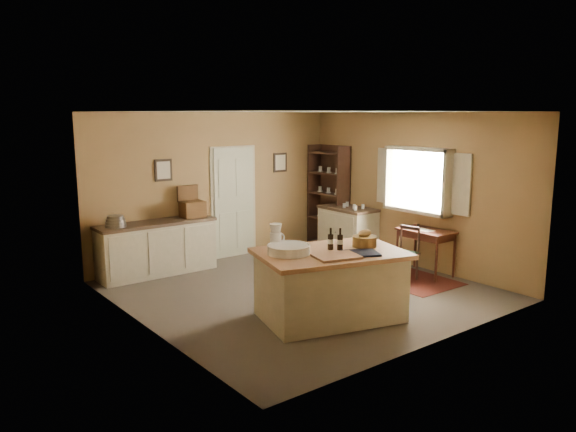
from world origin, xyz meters
The scene contains 16 objects.
ground centered at (0.00, 0.00, 0.00)m, with size 5.00×5.00×0.00m, color brown.
wall_back centered at (0.00, 2.50, 1.35)m, with size 5.00×0.10×2.70m, color brown.
wall_front centered at (0.00, -2.50, 1.35)m, with size 5.00×0.10×2.70m, color brown.
wall_left centered at (-2.50, 0.00, 1.35)m, with size 0.10×5.00×2.70m, color brown.
wall_right centered at (2.50, 0.00, 1.35)m, with size 0.10×5.00×2.70m, color brown.
ceiling centered at (0.00, 0.00, 2.70)m, with size 5.00×5.00×0.00m, color silver.
door centered at (0.35, 2.47, 1.05)m, with size 0.97×0.06×2.11m, color #BABEA0.
framed_prints centered at (0.20, 2.48, 1.72)m, with size 2.82×0.02×0.38m.
window centered at (2.42, -0.20, 1.55)m, with size 0.25×1.99×1.12m.
work_island centered at (-0.45, -1.12, 0.48)m, with size 2.13×1.68×1.20m.
sideboard centered at (-1.34, 2.20, 0.48)m, with size 2.00×0.57×1.18m.
rug centered at (1.75, -0.57, 0.00)m, with size 1.10×1.60×0.01m, color #521810.
writing_desk centered at (2.20, -0.57, 0.67)m, with size 0.55×0.90×0.82m.
desk_chair centered at (1.65, -0.57, 0.43)m, with size 0.40×0.40×0.85m, color #311D16, non-canonical shape.
right_cabinet centered at (2.20, 1.30, 0.46)m, with size 0.63×1.13×0.99m.
shelving_unit centered at (2.35, 2.00, 1.02)m, with size 0.35×0.92×2.05m.
Camera 1 is at (-5.22, -6.39, 2.68)m, focal length 35.00 mm.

